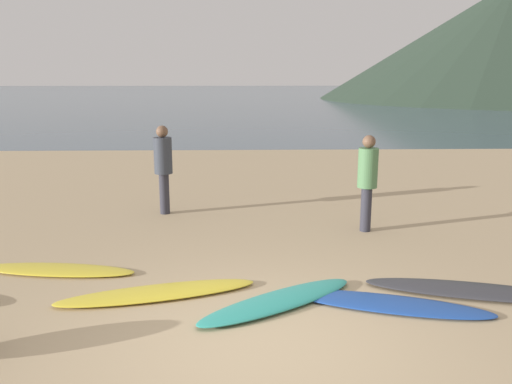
{
  "coord_description": "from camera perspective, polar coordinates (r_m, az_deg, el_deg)",
  "views": [
    {
      "loc": [
        -0.16,
        -4.93,
        2.72
      ],
      "look_at": [
        0.12,
        4.51,
        0.6
      ],
      "focal_mm": 37.24,
      "sensor_mm": 36.0,
      "label": 1
    }
  ],
  "objects": [
    {
      "name": "surfboard_1",
      "position": [
        8.0,
        -20.55,
        -7.83
      ],
      "size": [
        2.26,
        0.8,
        0.07
      ],
      "primitive_type": "ellipsoid",
      "rotation": [
        0.0,
        0.0,
        -0.13
      ],
      "color": "yellow",
      "rests_on": "ground"
    },
    {
      "name": "ocean_water",
      "position": [
        69.16,
        -1.59,
        10.4
      ],
      "size": [
        140.0,
        100.0,
        0.01
      ],
      "primitive_type": "cube",
      "color": "#475B6B",
      "rests_on": "ground"
    },
    {
      "name": "surfboard_3",
      "position": [
        6.51,
        2.42,
        -11.61
      ],
      "size": [
        2.16,
        1.7,
        0.1
      ],
      "primitive_type": "ellipsoid",
      "rotation": [
        0.0,
        0.0,
        0.6
      ],
      "color": "teal",
      "rests_on": "ground"
    },
    {
      "name": "ground_plane",
      "position": [
        15.2,
        -1.08,
        1.95
      ],
      "size": [
        120.0,
        120.0,
        0.2
      ],
      "primitive_type": "cube",
      "color": "tan",
      "rests_on": "ground"
    },
    {
      "name": "person_0",
      "position": [
        10.48,
        -9.93,
        3.16
      ],
      "size": [
        0.35,
        0.35,
        1.74
      ],
      "rotation": [
        0.0,
        0.0,
        3.07
      ],
      "color": "#2D2D38",
      "rests_on": "ground"
    },
    {
      "name": "surfboard_4",
      "position": [
        6.66,
        14.03,
        -11.57
      ],
      "size": [
        2.49,
        1.26,
        0.06
      ],
      "primitive_type": "ellipsoid",
      "rotation": [
        0.0,
        0.0,
        -0.31
      ],
      "color": "#1E479E",
      "rests_on": "ground"
    },
    {
      "name": "person_1",
      "position": [
        9.36,
        11.89,
        1.77
      ],
      "size": [
        0.34,
        0.34,
        1.69
      ],
      "rotation": [
        0.0,
        0.0,
        5.87
      ],
      "color": "#2D2D38",
      "rests_on": "ground"
    },
    {
      "name": "surfboard_5",
      "position": [
        7.34,
        22.41,
        -9.77
      ],
      "size": [
        2.75,
        1.25,
        0.09
      ],
      "primitive_type": "ellipsoid",
      "rotation": [
        0.0,
        0.0,
        -0.26
      ],
      "color": "#333338",
      "rests_on": "ground"
    },
    {
      "name": "surfboard_2",
      "position": [
        6.86,
        -10.53,
        -10.58
      ],
      "size": [
        2.55,
        1.16,
        0.08
      ],
      "primitive_type": "ellipsoid",
      "rotation": [
        0.0,
        0.0,
        0.26
      ],
      "color": "yellow",
      "rests_on": "ground"
    }
  ]
}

